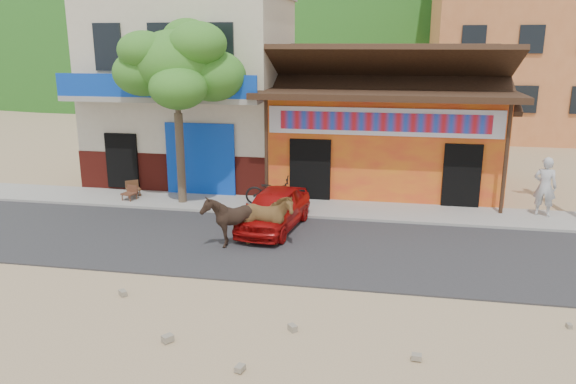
{
  "coord_description": "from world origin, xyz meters",
  "views": [
    {
      "loc": [
        2.28,
        -11.57,
        5.38
      ],
      "look_at": [
        -0.43,
        3.0,
        1.4
      ],
      "focal_mm": 35.0,
      "sensor_mm": 36.0,
      "label": 1
    }
  ],
  "objects_px": {
    "cow_tan": "(263,220)",
    "cow_dark": "(231,220)",
    "cafe_chair_left": "(129,187)",
    "tree": "(178,113)",
    "pedestrian": "(545,187)",
    "scooter": "(273,191)",
    "red_car": "(274,209)",
    "cafe_chair_right": "(133,182)"
  },
  "relations": [
    {
      "from": "cow_dark",
      "to": "red_car",
      "type": "bearing_deg",
      "value": 158.42
    },
    {
      "from": "cow_tan",
      "to": "cafe_chair_left",
      "type": "bearing_deg",
      "value": 50.82
    },
    {
      "from": "cow_dark",
      "to": "pedestrian",
      "type": "height_order",
      "value": "pedestrian"
    },
    {
      "from": "pedestrian",
      "to": "cafe_chair_left",
      "type": "xyz_separation_m",
      "value": [
        -13.49,
        -0.71,
        -0.48
      ]
    },
    {
      "from": "tree",
      "to": "scooter",
      "type": "distance_m",
      "value": 4.0
    },
    {
      "from": "scooter",
      "to": "cow_tan",
      "type": "bearing_deg",
      "value": -176.96
    },
    {
      "from": "red_car",
      "to": "scooter",
      "type": "xyz_separation_m",
      "value": [
        -0.5,
        2.14,
        -0.05
      ]
    },
    {
      "from": "cow_tan",
      "to": "cow_dark",
      "type": "distance_m",
      "value": 0.85
    },
    {
      "from": "cafe_chair_right",
      "to": "cow_dark",
      "type": "bearing_deg",
      "value": -77.48
    },
    {
      "from": "cow_tan",
      "to": "cafe_chair_right",
      "type": "relative_size",
      "value": 1.72
    },
    {
      "from": "cow_tan",
      "to": "scooter",
      "type": "height_order",
      "value": "cow_tan"
    },
    {
      "from": "cow_dark",
      "to": "scooter",
      "type": "height_order",
      "value": "cow_dark"
    },
    {
      "from": "red_car",
      "to": "pedestrian",
      "type": "xyz_separation_m",
      "value": [
        8.02,
        2.55,
        0.41
      ]
    },
    {
      "from": "cow_dark",
      "to": "cafe_chair_right",
      "type": "height_order",
      "value": "cow_dark"
    },
    {
      "from": "cow_tan",
      "to": "tree",
      "type": "bearing_deg",
      "value": 38.23
    },
    {
      "from": "tree",
      "to": "cafe_chair_right",
      "type": "height_order",
      "value": "tree"
    },
    {
      "from": "cow_tan",
      "to": "cow_dark",
      "type": "height_order",
      "value": "cow_dark"
    },
    {
      "from": "pedestrian",
      "to": "cafe_chair_right",
      "type": "relative_size",
      "value": 1.91
    },
    {
      "from": "cow_tan",
      "to": "pedestrian",
      "type": "bearing_deg",
      "value": -72.24
    },
    {
      "from": "red_car",
      "to": "scooter",
      "type": "relative_size",
      "value": 1.95
    },
    {
      "from": "scooter",
      "to": "cafe_chair_right",
      "type": "height_order",
      "value": "cafe_chair_right"
    },
    {
      "from": "tree",
      "to": "cow_tan",
      "type": "bearing_deg",
      "value": -43.36
    },
    {
      "from": "cafe_chair_right",
      "to": "cow_tan",
      "type": "bearing_deg",
      "value": -71.46
    },
    {
      "from": "cow_tan",
      "to": "pedestrian",
      "type": "height_order",
      "value": "pedestrian"
    },
    {
      "from": "red_car",
      "to": "pedestrian",
      "type": "relative_size",
      "value": 1.9
    },
    {
      "from": "cow_dark",
      "to": "cafe_chair_left",
      "type": "height_order",
      "value": "cow_dark"
    },
    {
      "from": "tree",
      "to": "scooter",
      "type": "relative_size",
      "value": 3.29
    },
    {
      "from": "pedestrian",
      "to": "cafe_chair_left",
      "type": "height_order",
      "value": "pedestrian"
    },
    {
      "from": "cow_dark",
      "to": "pedestrian",
      "type": "xyz_separation_m",
      "value": [
        8.86,
        4.18,
        0.29
      ]
    },
    {
      "from": "tree",
      "to": "red_car",
      "type": "xyz_separation_m",
      "value": [
        3.6,
        -1.99,
        -2.48
      ]
    },
    {
      "from": "pedestrian",
      "to": "tree",
      "type": "bearing_deg",
      "value": 21.79
    },
    {
      "from": "cow_tan",
      "to": "scooter",
      "type": "bearing_deg",
      "value": -0.64
    },
    {
      "from": "tree",
      "to": "scooter",
      "type": "bearing_deg",
      "value": 2.92
    },
    {
      "from": "cow_dark",
      "to": "red_car",
      "type": "relative_size",
      "value": 0.41
    },
    {
      "from": "tree",
      "to": "cow_dark",
      "type": "distance_m",
      "value": 5.12
    },
    {
      "from": "scooter",
      "to": "cafe_chair_right",
      "type": "distance_m",
      "value": 5.07
    },
    {
      "from": "scooter",
      "to": "pedestrian",
      "type": "height_order",
      "value": "pedestrian"
    },
    {
      "from": "cow_dark",
      "to": "scooter",
      "type": "bearing_deg",
      "value": -179.42
    },
    {
      "from": "cow_tan",
      "to": "cafe_chair_right",
      "type": "height_order",
      "value": "cow_tan"
    },
    {
      "from": "cow_dark",
      "to": "scooter",
      "type": "relative_size",
      "value": 0.79
    },
    {
      "from": "pedestrian",
      "to": "cafe_chair_left",
      "type": "distance_m",
      "value": 13.52
    },
    {
      "from": "cow_dark",
      "to": "pedestrian",
      "type": "bearing_deg",
      "value": 120.97
    }
  ]
}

